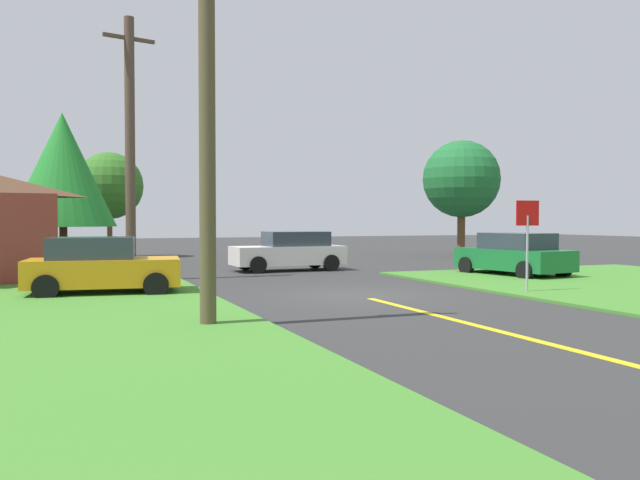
% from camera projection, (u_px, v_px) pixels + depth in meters
% --- Properties ---
extents(ground_plane, '(120.00, 120.00, 0.00)m').
position_uv_depth(ground_plane, '(355.00, 295.00, 18.39)').
color(ground_plane, '#323232').
extents(lane_stripe_center, '(0.20, 14.00, 0.01)m').
position_uv_depth(lane_stripe_center, '(555.00, 345.00, 10.96)').
color(lane_stripe_center, yellow).
rests_on(lane_stripe_center, ground).
extents(stop_sign, '(0.71, 0.12, 2.65)m').
position_uv_depth(stop_sign, '(527.00, 229.00, 18.57)').
color(stop_sign, '#9EA0A8').
rests_on(stop_sign, ground).
extents(parked_car_near_building, '(4.31, 2.56, 1.62)m').
position_uv_depth(parked_car_near_building, '(101.00, 266.00, 18.33)').
color(parked_car_near_building, orange).
rests_on(parked_car_near_building, ground).
extents(car_approaching_junction, '(4.61, 2.07, 1.62)m').
position_uv_depth(car_approaching_junction, '(290.00, 251.00, 27.12)').
color(car_approaching_junction, white).
rests_on(car_approaching_junction, ground).
extents(car_on_crossroad, '(2.63, 4.57, 1.62)m').
position_uv_depth(car_on_crossroad, '(514.00, 255.00, 24.39)').
color(car_on_crossroad, '#196B33').
rests_on(car_on_crossroad, ground).
extents(utility_pole_near, '(1.79, 0.44, 8.16)m').
position_uv_depth(utility_pole_near, '(207.00, 113.00, 12.70)').
color(utility_pole_near, brown).
rests_on(utility_pole_near, ground).
extents(utility_pole_mid, '(1.78, 0.55, 9.06)m').
position_uv_depth(utility_pole_mid, '(130.00, 147.00, 22.58)').
color(utility_pole_mid, '#503B32').
rests_on(utility_pole_mid, ground).
extents(oak_tree_left, '(3.72, 3.72, 5.87)m').
position_uv_depth(oak_tree_left, '(109.00, 186.00, 36.44)').
color(oak_tree_left, brown).
rests_on(oak_tree_left, ground).
extents(pine_tree_center, '(4.76, 4.76, 7.04)m').
position_uv_depth(pine_tree_center, '(63.00, 170.00, 30.15)').
color(pine_tree_center, brown).
rests_on(pine_tree_center, ground).
extents(oak_tree_right, '(4.43, 4.43, 6.67)m').
position_uv_depth(oak_tree_right, '(461.00, 179.00, 37.68)').
color(oak_tree_right, brown).
rests_on(oak_tree_right, ground).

